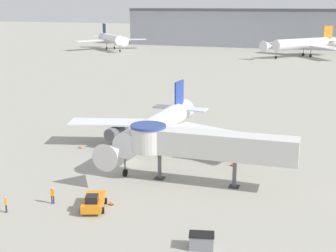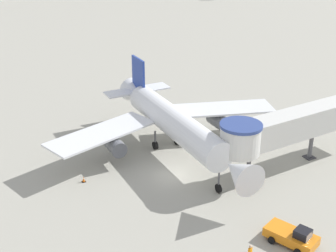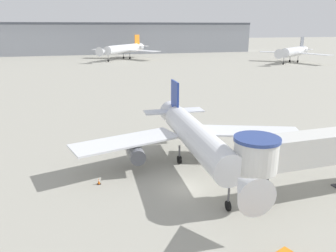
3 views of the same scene
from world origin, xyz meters
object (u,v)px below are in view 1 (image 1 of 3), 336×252
Objects in this scene: traffic_cone_port_wing at (80,146)px; traffic_cone_starboard_wing at (233,163)px; service_container_gray at (202,241)px; background_jet_navy_tail at (112,39)px; ground_crew_marshaller at (52,194)px; jet_bridge at (199,144)px; pushback_tug_orange at (94,202)px; ground_crew_wing_walker at (6,203)px; main_airplane at (156,127)px; background_jet_orange_tail at (303,44)px; traffic_cone_near_nose at (111,202)px.

traffic_cone_port_wing is 21.88m from traffic_cone_starboard_wing.
background_jet_navy_tail is at bearing 119.12° from service_container_gray.
traffic_cone_starboard_wing is at bearing 25.55° from ground_crew_marshaller.
jet_bridge is 161.75m from background_jet_navy_tail.
background_jet_navy_tail is (-68.93, 150.37, 3.79)m from ground_crew_marshaller.
service_container_gray is 0.09× the size of background_jet_navy_tail.
pushback_tug_orange is 2.72× the size of ground_crew_wing_walker.
main_airplane is 1.49× the size of jet_bridge.
background_jet_navy_tail is at bearing -141.82° from background_jet_orange_tail.
pushback_tug_orange is (-7.87, -10.23, -3.94)m from jet_bridge.
ground_crew_wing_walker is at bearing -174.90° from pushback_tug_orange.
traffic_cone_port_wing is at bearing 138.61° from service_container_gray.
traffic_cone_starboard_wing is 0.48× the size of ground_crew_wing_walker.
ground_crew_wing_walker is at bearing -110.98° from background_jet_navy_tail.
traffic_cone_starboard_wing is at bearing 38.89° from pushback_tug_orange.
ground_crew_marshaller is (7.14, -17.61, 0.72)m from traffic_cone_port_wing.
service_container_gray is 3.83× the size of traffic_cone_port_wing.
jet_bridge is at bearing 52.83° from traffic_cone_near_nose.
main_airplane is at bearing 132.36° from jet_bridge.
traffic_cone_starboard_wing reaches higher than traffic_cone_near_nose.
traffic_cone_near_nose is 147.91m from background_jet_orange_tail.
jet_bridge is 4.12× the size of pushback_tug_orange.
traffic_cone_starboard_wing is 156.99m from background_jet_navy_tail.
ground_crew_marshaller is at bearing -109.54° from background_jet_navy_tail.
pushback_tug_orange is (0.71, -18.79, -2.91)m from main_airplane.
pushback_tug_orange is 20.07m from traffic_cone_starboard_wing.
main_airplane is 45.14× the size of traffic_cone_port_wing.
jet_bridge is 0.69× the size of background_jet_navy_tail.
service_container_gray is 176.12m from background_jet_navy_tail.
pushback_tug_orange is 167.11m from background_jet_navy_tail.
main_airplane is 23.64m from ground_crew_wing_walker.
background_jet_navy_tail is (-61.79, 132.76, 4.51)m from traffic_cone_port_wing.
jet_bridge is 8.59m from traffic_cone_starboard_wing.
service_container_gray is 12.20m from traffic_cone_near_nose.
traffic_cone_near_nose is 166.37m from background_jet_navy_tail.
service_container_gray is (4.36, -14.00, -4.04)m from jet_bridge.
background_jet_navy_tail is (-72.75, 131.26, 1.14)m from main_airplane.
traffic_cone_port_wing is 0.35× the size of ground_crew_marshaller.
service_container_gray is 1.41× the size of ground_crew_wing_walker.
pushback_tug_orange is 0.17× the size of background_jet_navy_tail.
service_container_gray is 19.84m from ground_crew_wing_walker.
ground_crew_marshaller is (-14.74, -17.60, 0.63)m from traffic_cone_starboard_wing.
jet_bridge reaches higher than ground_crew_marshaller.
main_airplane reaches higher than jet_bridge.
background_jet_orange_tail reaches higher than traffic_cone_near_nose.
background_jet_orange_tail is (8.91, 130.32, 1.32)m from main_airplane.
main_airplane is at bearing -105.17° from background_jet_navy_tail.
pushback_tug_orange is 5.67× the size of traffic_cone_starboard_wing.
jet_bridge is 10.71× the size of ground_crew_marshaller.
pushback_tug_orange is at bearing -108.08° from background_jet_navy_tail.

